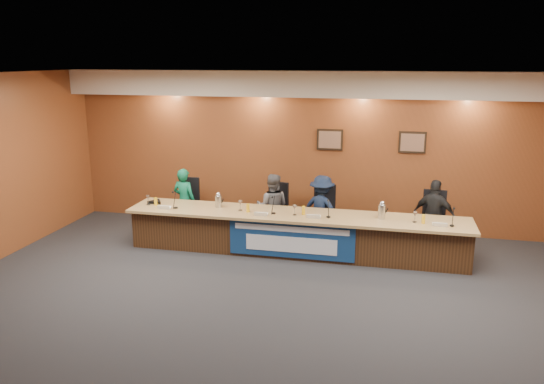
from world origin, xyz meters
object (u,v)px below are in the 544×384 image
at_px(office_chair_b, 273,214).
at_px(speakerphone, 156,202).
at_px(banner, 291,240).
at_px(office_chair_a, 187,208).
at_px(panelist_b, 272,207).
at_px(panelist_a, 184,201).
at_px(office_chair_c, 322,217).
at_px(carafe_right, 382,212).
at_px(panelist_c, 322,209).
at_px(dais_body, 295,234).
at_px(panelist_d, 434,216).
at_px(office_chair_d, 433,224).
at_px(carafe_left, 219,201).

relative_size(office_chair_b, speakerphone, 1.50).
bearing_deg(banner, office_chair_a, 154.02).
bearing_deg(speakerphone, panelist_b, 15.31).
height_order(banner, panelist_a, panelist_a).
distance_m(office_chair_c, carafe_right, 1.41).
bearing_deg(office_chair_a, panelist_a, -92.82).
distance_m(panelist_c, office_chair_a, 2.77).
xyz_separation_m(dais_body, banner, (0.00, -0.41, 0.03)).
xyz_separation_m(banner, panelist_b, (-0.57, 1.06, 0.27)).
distance_m(banner, panelist_a, 2.62).
bearing_deg(panelist_b, office_chair_b, -93.53).
relative_size(panelist_d, office_chair_a, 2.78).
bearing_deg(office_chair_a, speakerphone, -119.17).
height_order(office_chair_b, speakerphone, speakerphone).
bearing_deg(panelist_c, panelist_a, 21.15).
distance_m(office_chair_d, carafe_left, 3.97).
distance_m(panelist_c, office_chair_b, 0.98).
bearing_deg(panelist_a, office_chair_b, -165.99).
bearing_deg(speakerphone, banner, -9.83).
distance_m(office_chair_b, carafe_left, 1.19).
distance_m(banner, panelist_b, 1.23).
bearing_deg(panelist_c, office_chair_b, 15.20).
bearing_deg(banner, office_chair_c, 71.49).
xyz_separation_m(banner, panelist_c, (0.39, 1.06, 0.28)).
relative_size(panelist_c, speakerphone, 4.10).
height_order(dais_body, office_chair_b, dais_body).
xyz_separation_m(banner, office_chair_c, (0.39, 1.16, 0.10)).
relative_size(panelist_d, office_chair_d, 2.78).
relative_size(office_chair_a, carafe_left, 2.20).
height_order(banner, speakerphone, speakerphone).
relative_size(office_chair_d, carafe_right, 1.91).
distance_m(banner, carafe_left, 1.61).
height_order(panelist_c, speakerphone, panelist_c).
height_order(dais_body, carafe_right, carafe_right).
height_order(panelist_a, office_chair_b, panelist_a).
bearing_deg(carafe_left, dais_body, -2.09).
bearing_deg(carafe_left, speakerphone, 179.87).
distance_m(office_chair_b, carafe_right, 2.25).
bearing_deg(speakerphone, office_chair_b, 17.76).
distance_m(carafe_left, carafe_right, 2.97).
xyz_separation_m(office_chair_d, carafe_right, (-0.92, -0.77, 0.40)).
height_order(panelist_a, panelist_b, panelist_a).
xyz_separation_m(panelist_a, speakerphone, (-0.34, -0.59, 0.11)).
relative_size(office_chair_a, speakerphone, 1.50).
bearing_deg(panelist_b, panelist_c, 176.47).
bearing_deg(carafe_left, banner, -17.79).
distance_m(banner, panelist_d, 2.67).
distance_m(office_chair_a, office_chair_d, 4.81).
bearing_deg(banner, panelist_d, 23.54).
relative_size(panelist_c, office_chair_a, 2.73).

